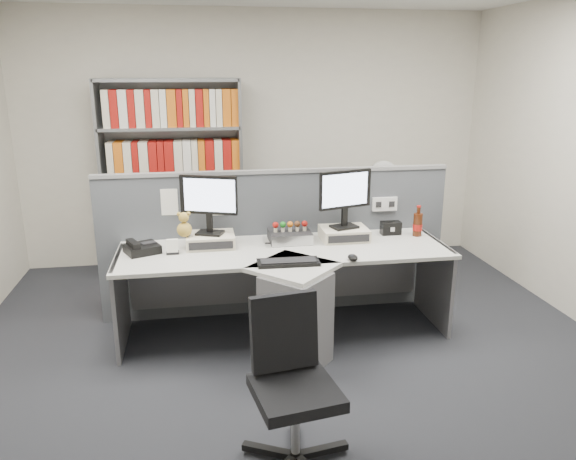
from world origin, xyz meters
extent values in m
plane|color=#2C2E34|center=(0.00, 0.00, 0.00)|extent=(5.50, 5.50, 0.00)
cube|color=silver|center=(0.00, 2.75, 1.35)|extent=(5.00, 0.04, 2.70)
cube|color=#4F535A|center=(0.00, 1.25, 0.62)|extent=(3.00, 0.05, 1.25)
cube|color=#95959A|center=(0.00, 1.25, 1.26)|extent=(3.00, 0.07, 0.03)
cube|color=white|center=(0.95, 1.22, 0.95)|extent=(0.22, 0.04, 0.12)
cube|color=white|center=(-0.90, 1.22, 1.05)|extent=(0.16, 0.00, 0.22)
cube|color=white|center=(-0.50, 1.22, 1.05)|extent=(0.16, 0.00, 0.22)
cube|color=white|center=(0.70, 1.22, 1.05)|extent=(0.16, 0.00, 0.22)
cube|color=silver|center=(0.00, 0.82, 0.70)|extent=(2.60, 0.80, 0.03)
cube|color=silver|center=(0.00, 0.42, 0.70)|extent=(0.74, 0.74, 0.03)
cube|color=slate|center=(0.00, 0.30, 0.34)|extent=(0.57, 0.57, 0.69)
cube|color=slate|center=(-1.28, 0.82, 0.36)|extent=(0.03, 0.70, 0.72)
cube|color=slate|center=(1.28, 0.82, 0.36)|extent=(0.03, 0.70, 0.72)
cube|color=slate|center=(0.00, 1.18, 0.35)|extent=(2.50, 0.02, 0.45)
cube|color=beige|center=(-0.57, 0.98, 0.77)|extent=(0.38, 0.30, 0.10)
cube|color=black|center=(-0.57, 0.83, 0.77)|extent=(0.34, 0.01, 0.06)
cube|color=beige|center=(0.53, 0.98, 0.77)|extent=(0.38, 0.30, 0.10)
cube|color=black|center=(0.53, 0.83, 0.77)|extent=(0.34, 0.01, 0.06)
cube|color=black|center=(-0.57, 0.98, 0.83)|extent=(0.24, 0.21, 0.02)
cube|color=black|center=(-0.57, 0.98, 0.91)|extent=(0.05, 0.04, 0.17)
cube|color=black|center=(-0.57, 0.98, 1.14)|extent=(0.44, 0.19, 0.30)
cube|color=#CBD9FF|center=(-0.57, 0.96, 1.14)|extent=(0.39, 0.15, 0.26)
cube|color=black|center=(0.53, 0.98, 0.83)|extent=(0.24, 0.20, 0.02)
cube|color=black|center=(0.53, 0.98, 0.91)|extent=(0.05, 0.04, 0.17)
cube|color=black|center=(0.53, 0.98, 1.14)|extent=(0.46, 0.17, 0.31)
cube|color=#CBD9FF|center=(0.52, 0.96, 1.14)|extent=(0.41, 0.13, 0.26)
cube|color=black|center=(0.07, 1.00, 0.76)|extent=(0.34, 0.30, 0.09)
cube|color=silver|center=(0.07, 0.86, 0.76)|extent=(0.34, 0.01, 0.08)
cylinder|color=beige|center=(-0.05, 0.98, 0.83)|extent=(0.03, 0.03, 0.03)
sphere|color=#A5140F|center=(-0.05, 0.98, 0.87)|extent=(0.05, 0.05, 0.05)
cylinder|color=beige|center=(0.01, 0.98, 0.83)|extent=(0.03, 0.03, 0.03)
sphere|color=#19721E|center=(0.01, 0.98, 0.87)|extent=(0.05, 0.05, 0.05)
cylinder|color=beige|center=(0.07, 0.98, 0.83)|extent=(0.03, 0.03, 0.03)
sphere|color=orange|center=(0.07, 0.98, 0.87)|extent=(0.05, 0.05, 0.05)
cylinder|color=beige|center=(0.13, 0.98, 0.83)|extent=(0.03, 0.03, 0.03)
sphere|color=#593319|center=(0.13, 0.98, 0.87)|extent=(0.05, 0.05, 0.05)
cylinder|color=beige|center=(0.19, 0.98, 0.83)|extent=(0.03, 0.03, 0.03)
sphere|color=#A5140F|center=(0.19, 0.98, 0.87)|extent=(0.05, 0.05, 0.05)
cube|color=black|center=(-0.03, 0.46, 0.73)|extent=(0.45, 0.18, 0.03)
cube|color=black|center=(-0.03, 0.46, 0.75)|extent=(0.40, 0.13, 0.01)
ellipsoid|color=black|center=(0.45, 0.46, 0.74)|extent=(0.07, 0.11, 0.04)
cube|color=black|center=(-1.10, 0.89, 0.75)|extent=(0.31, 0.30, 0.07)
cube|color=black|center=(-1.16, 0.87, 0.80)|extent=(0.13, 0.20, 0.04)
cube|color=black|center=(-1.05, 0.91, 0.79)|extent=(0.13, 0.10, 0.01)
cube|color=black|center=(-0.87, 0.83, 0.73)|extent=(0.10, 0.06, 0.02)
cube|color=white|center=(-0.87, 0.81, 0.79)|extent=(0.09, 0.03, 0.10)
cube|color=white|center=(-0.87, 0.85, 0.79)|extent=(0.09, 0.03, 0.10)
sphere|color=gold|center=(-0.77, 0.93, 0.88)|extent=(0.12, 0.12, 0.12)
sphere|color=gold|center=(-0.77, 0.93, 0.98)|extent=(0.08, 0.08, 0.08)
sphere|color=gold|center=(-0.81, 0.93, 1.01)|extent=(0.03, 0.03, 0.03)
sphere|color=gold|center=(-0.73, 0.93, 1.01)|extent=(0.03, 0.03, 0.03)
cube|color=black|center=(0.96, 1.06, 0.78)|extent=(0.17, 0.09, 0.11)
cylinder|color=#3F190A|center=(1.17, 0.98, 0.82)|extent=(0.08, 0.08, 0.20)
cylinder|color=#A5140F|center=(1.17, 0.98, 0.80)|extent=(0.08, 0.08, 0.05)
cylinder|color=#3F190A|center=(1.17, 0.98, 0.94)|extent=(0.03, 0.03, 0.05)
cylinder|color=#A5140F|center=(1.17, 0.98, 0.98)|extent=(0.03, 0.03, 0.01)
cube|color=gray|center=(-1.59, 2.45, 1.00)|extent=(0.03, 0.40, 2.00)
cube|color=gray|center=(-0.21, 2.45, 1.00)|extent=(0.03, 0.40, 2.00)
cube|color=gray|center=(-0.90, 2.64, 1.00)|extent=(1.40, 0.02, 2.00)
cube|color=gray|center=(-0.90, 2.45, 0.02)|extent=(1.38, 0.40, 0.03)
cube|color=gray|center=(-0.90, 2.45, 0.52)|extent=(1.38, 0.40, 0.03)
cube|color=gray|center=(-0.90, 2.45, 1.02)|extent=(1.38, 0.40, 0.03)
cube|color=gray|center=(-0.90, 2.45, 1.52)|extent=(1.38, 0.40, 0.03)
cube|color=gray|center=(-0.90, 2.45, 1.98)|extent=(1.38, 0.40, 0.03)
cube|color=#A5140F|center=(-0.90, 2.42, 0.22)|extent=(1.24, 0.28, 0.36)
cube|color=orange|center=(-0.90, 2.42, 0.72)|extent=(1.24, 0.28, 0.36)
cube|color=beige|center=(-0.90, 2.42, 1.21)|extent=(1.24, 0.28, 0.36)
cube|color=white|center=(-0.90, 2.42, 1.71)|extent=(1.24, 0.28, 0.36)
cube|color=gray|center=(1.20, 2.00, 0.35)|extent=(0.45, 0.60, 0.70)
cube|color=black|center=(1.20, 1.70, 0.52)|extent=(0.40, 0.02, 0.28)
cube|color=black|center=(1.20, 1.70, 0.20)|extent=(0.40, 0.02, 0.28)
cylinder|color=white|center=(1.20, 2.00, 0.71)|extent=(0.18, 0.18, 0.03)
cylinder|color=white|center=(1.20, 2.00, 0.82)|extent=(0.03, 0.03, 0.18)
cylinder|color=white|center=(1.20, 1.98, 1.05)|extent=(0.30, 0.09, 0.29)
cylinder|color=silver|center=(1.20, 2.01, 1.05)|extent=(0.30, 0.08, 0.29)
cylinder|color=silver|center=(-0.19, -0.76, 0.23)|extent=(0.05, 0.05, 0.37)
cube|color=black|center=(-0.19, -0.76, 0.44)|extent=(0.49, 0.49, 0.07)
cube|color=black|center=(-0.22, -0.56, 0.70)|extent=(0.38, 0.16, 0.43)
cube|color=black|center=(-0.03, -0.73, 0.04)|extent=(0.28, 0.09, 0.04)
cylinder|color=black|center=(0.08, -0.71, 0.03)|extent=(0.05, 0.05, 0.03)
cube|color=black|center=(-0.17, -0.59, 0.04)|extent=(0.09, 0.28, 0.04)
cylinder|color=black|center=(-0.15, -0.48, 0.03)|extent=(0.05, 0.05, 0.03)
cube|color=black|center=(-0.34, -0.68, 0.04)|extent=(0.27, 0.17, 0.04)
cylinder|color=black|center=(-0.44, -0.63, 0.03)|extent=(0.05, 0.05, 0.03)
camera|label=1|loc=(-0.65, -3.26, 2.07)|focal=34.31mm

